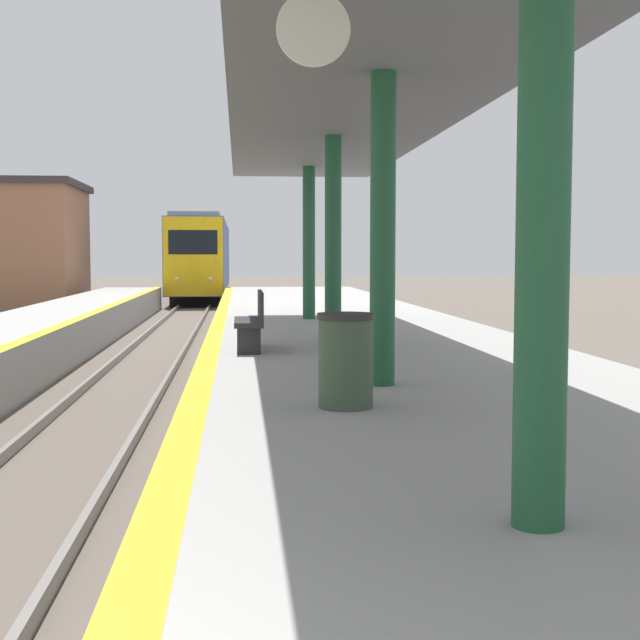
% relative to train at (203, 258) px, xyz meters
% --- Properties ---
extents(train, '(2.81, 22.65, 4.53)m').
position_rel_train_xyz_m(train, '(0.00, 0.00, 0.00)').
color(train, black).
rests_on(train, ground).
extents(station_canopy, '(3.51, 21.31, 3.72)m').
position_rel_train_xyz_m(station_canopy, '(3.73, -40.07, 2.18)').
color(station_canopy, '#1E5133').
rests_on(station_canopy, platform_right).
extents(trash_bin, '(0.56, 0.56, 0.92)m').
position_rel_train_xyz_m(trash_bin, '(3.14, -44.18, -0.84)').
color(trash_bin, '#384C38').
rests_on(trash_bin, platform_right).
extents(bench, '(0.44, 1.54, 0.92)m').
position_rel_train_xyz_m(bench, '(2.32, -38.84, -0.82)').
color(bench, '#28282D').
rests_on(bench, platform_right).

